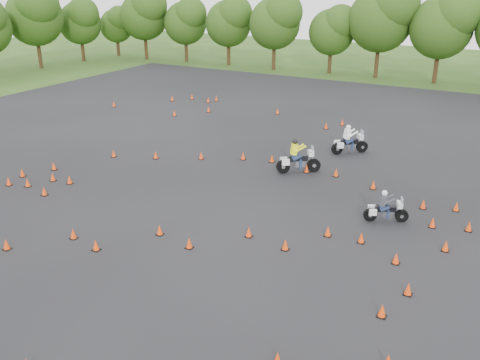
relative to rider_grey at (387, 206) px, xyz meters
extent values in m
plane|color=#2D5119|center=(-6.88, -5.35, -0.79)|extent=(140.00, 140.00, 0.00)
plane|color=black|center=(-6.88, 0.65, -0.78)|extent=(62.00, 62.00, 0.00)
cone|color=#FF430A|center=(-14.63, 2.01, -0.56)|extent=(0.26, 0.26, 0.45)
cone|color=#FF430A|center=(-2.90, -4.70, -0.56)|extent=(0.26, 0.26, 0.45)
cone|color=#FF430A|center=(-8.25, -6.10, -0.56)|extent=(0.26, 0.26, 0.45)
cone|color=#FF430A|center=(-0.35, -2.58, -0.56)|extent=(0.26, 0.26, 0.45)
cone|color=#FF430A|center=(-17.99, 13.48, -0.56)|extent=(0.26, 0.26, 0.45)
cone|color=#FF430A|center=(-17.10, 1.00, -0.56)|extent=(0.26, 0.26, 0.45)
cone|color=#FF430A|center=(1.80, -7.34, -0.56)|extent=(0.26, 0.26, 0.45)
cone|color=#FF430A|center=(-0.22, -11.16, -0.56)|extent=(0.26, 0.26, 0.45)
cone|color=#FF430A|center=(-17.28, -3.72, -0.56)|extent=(0.26, 0.26, 0.45)
cone|color=#FF430A|center=(-4.76, -4.40, -0.56)|extent=(0.26, 0.26, 0.45)
cone|color=#FF430A|center=(-19.87, 16.43, -0.56)|extent=(0.26, 0.26, 0.45)
cone|color=#FF430A|center=(2.01, 0.39, -0.56)|extent=(0.26, 0.26, 0.45)
cone|color=#FF430A|center=(2.27, -5.60, -0.56)|extent=(0.26, 0.26, 0.45)
cone|color=#FF430A|center=(-9.86, 4.45, -0.56)|extent=(0.26, 0.26, 0.45)
cone|color=#FF430A|center=(-6.44, -6.49, -0.56)|extent=(0.26, 0.26, 0.45)
cone|color=#FF430A|center=(-12.14, 3.28, -0.56)|extent=(0.26, 0.26, 0.45)
cone|color=#FF430A|center=(-11.27, -8.18, -0.56)|extent=(0.26, 0.26, 0.45)
cone|color=#FF430A|center=(-19.71, 11.11, -0.56)|extent=(0.26, 0.26, 0.45)
cone|color=#FF430A|center=(-12.97, -10.22, -0.56)|extent=(0.26, 0.26, 0.45)
cone|color=#FF430A|center=(-12.82, 15.68, -0.56)|extent=(0.26, 0.26, 0.45)
cone|color=#FF430A|center=(-17.80, -4.98, -0.56)|extent=(0.26, 0.26, 0.45)
cone|color=#FF430A|center=(-8.11, 4.87, -0.56)|extent=(0.26, 0.26, 0.45)
cone|color=#FF430A|center=(-9.69, -8.49, -0.56)|extent=(0.26, 0.26, 0.45)
cone|color=#FF430A|center=(-19.26, -4.09, -0.56)|extent=(0.26, 0.26, 0.45)
cone|color=#FF430A|center=(2.68, 2.77, -0.56)|extent=(0.26, 0.26, 0.45)
cone|color=#FF430A|center=(-26.06, 11.21, -0.56)|extent=(0.26, 0.26, 0.45)
cone|color=#FF430A|center=(-7.13, 14.94, -0.56)|extent=(0.26, 0.26, 0.45)
cone|color=#FF430A|center=(3.49, 0.78, -0.56)|extent=(0.26, 0.26, 0.45)
cone|color=#FF430A|center=(-1.79, -2.69, -0.56)|extent=(0.26, 0.26, 0.45)
cone|color=#FF430A|center=(1.23, 2.28, -0.56)|extent=(0.26, 0.26, 0.45)
cone|color=#FF430A|center=(-5.61, 4.23, -0.56)|extent=(0.26, 0.26, 0.45)
cone|color=#FF430A|center=(1.36, -3.62, -0.56)|extent=(0.26, 0.26, 0.45)
cone|color=#FF430A|center=(-16.09, -5.40, -0.56)|extent=(0.26, 0.26, 0.45)
cone|color=#FF430A|center=(2.89, -1.62, -0.56)|extent=(0.26, 0.26, 0.45)
cone|color=#FF430A|center=(-3.93, 4.44, -0.56)|extent=(0.26, 0.26, 0.45)
cone|color=#FF430A|center=(-18.85, -5.34, -0.56)|extent=(0.26, 0.26, 0.45)
cone|color=#FF430A|center=(-1.58, 3.61, -0.56)|extent=(0.26, 0.26, 0.45)
cone|color=#FF430A|center=(-16.16, -3.59, -0.56)|extent=(0.26, 0.26, 0.45)
cone|color=#FF430A|center=(-23.01, 15.41, -0.56)|extent=(0.26, 0.26, 0.45)
cone|color=#FF430A|center=(-21.83, 16.79, -0.56)|extent=(0.26, 0.26, 0.45)
cone|color=#FF430A|center=(-18.58, -2.43, -0.56)|extent=(0.26, 0.26, 0.45)
cone|color=#FF430A|center=(-7.85, 13.43, -0.56)|extent=(0.26, 0.26, 0.45)
cone|color=#FF430A|center=(-19.61, 17.35, -0.56)|extent=(0.26, 0.26, 0.45)
camera|label=1|loc=(4.87, -22.64, 9.88)|focal=40.00mm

